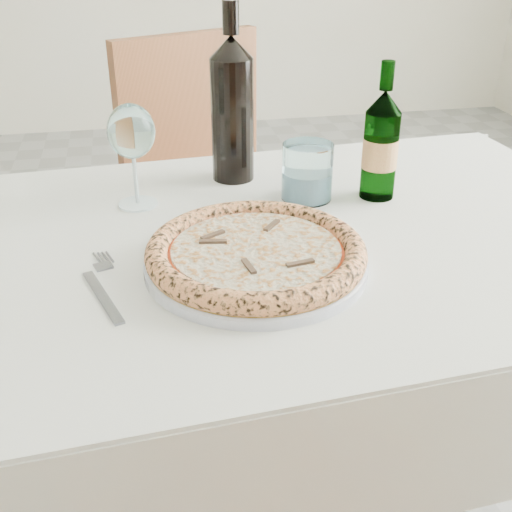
# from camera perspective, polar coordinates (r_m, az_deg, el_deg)

# --- Properties ---
(floor) EXTENTS (5.00, 6.00, 0.02)m
(floor) POSITION_cam_1_polar(r_m,az_deg,el_deg) (1.63, -6.08, -20.30)
(floor) COLOR gray
(floor) RESTS_ON ground
(dining_table) EXTENTS (1.37, 0.87, 0.76)m
(dining_table) POSITION_cam_1_polar(r_m,az_deg,el_deg) (1.05, -1.09, -3.14)
(dining_table) COLOR brown
(dining_table) RESTS_ON floor
(chair_far) EXTENTS (0.56, 0.56, 0.93)m
(chair_far) POSITION_cam_1_polar(r_m,az_deg,el_deg) (1.80, -4.00, 6.16)
(chair_far) COLOR brown
(chair_far) RESTS_ON floor
(plate) EXTENTS (0.32, 0.32, 0.02)m
(plate) POSITION_cam_1_polar(r_m,az_deg,el_deg) (0.91, 0.00, -0.62)
(plate) COLOR white
(plate) RESTS_ON dining_table
(pizza) EXTENTS (0.31, 0.31, 0.03)m
(pizza) POSITION_cam_1_polar(r_m,az_deg,el_deg) (0.90, -0.00, 0.36)
(pizza) COLOR #D08745
(pizza) RESTS_ON plate
(fork) EXTENTS (0.06, 0.20, 0.00)m
(fork) POSITION_cam_1_polar(r_m,az_deg,el_deg) (0.89, -13.45, -2.67)
(fork) COLOR slate
(fork) RESTS_ON dining_table
(wine_glass) EXTENTS (0.08, 0.08, 0.18)m
(wine_glass) POSITION_cam_1_polar(r_m,az_deg,el_deg) (1.10, -11.02, 10.61)
(wine_glass) COLOR white
(wine_glass) RESTS_ON dining_table
(tumbler) EXTENTS (0.09, 0.09, 0.10)m
(tumbler) POSITION_cam_1_polar(r_m,az_deg,el_deg) (1.14, 4.57, 7.14)
(tumbler) COLOR white
(tumbler) RESTS_ON dining_table
(beer_bottle) EXTENTS (0.06, 0.06, 0.24)m
(beer_bottle) POSITION_cam_1_polar(r_m,az_deg,el_deg) (1.14, 11.02, 9.65)
(beer_bottle) COLOR #225820
(beer_bottle) RESTS_ON dining_table
(wine_bottle) EXTENTS (0.08, 0.08, 0.32)m
(wine_bottle) POSITION_cam_1_polar(r_m,az_deg,el_deg) (1.20, -2.13, 13.06)
(wine_bottle) COLOR black
(wine_bottle) RESTS_ON dining_table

